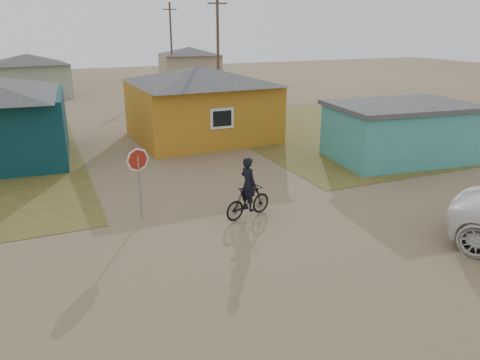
# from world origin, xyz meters

# --- Properties ---
(ground) EXTENTS (120.00, 120.00, 0.00)m
(ground) POSITION_xyz_m (0.00, 0.00, 0.00)
(ground) COLOR #856C4C
(grass_ne) EXTENTS (20.00, 18.00, 0.00)m
(grass_ne) POSITION_xyz_m (14.00, 13.00, 0.01)
(grass_ne) COLOR brown
(grass_ne) RESTS_ON ground
(house_yellow) EXTENTS (7.72, 6.76, 3.90)m
(house_yellow) POSITION_xyz_m (2.50, 14.00, 2.00)
(house_yellow) COLOR #B7781C
(house_yellow) RESTS_ON ground
(shed_turquoise) EXTENTS (6.71, 4.93, 2.60)m
(shed_turquoise) POSITION_xyz_m (9.50, 6.50, 1.31)
(shed_turquoise) COLOR teal
(shed_turquoise) RESTS_ON ground
(house_pale_west) EXTENTS (7.04, 6.15, 3.60)m
(house_pale_west) POSITION_xyz_m (-6.00, 34.00, 1.86)
(house_pale_west) COLOR #929E88
(house_pale_west) RESTS_ON ground
(house_beige_east) EXTENTS (6.95, 6.05, 3.60)m
(house_beige_east) POSITION_xyz_m (10.00, 40.00, 1.86)
(house_beige_east) COLOR tan
(house_beige_east) RESTS_ON ground
(utility_pole_near) EXTENTS (1.40, 0.20, 8.00)m
(utility_pole_near) POSITION_xyz_m (6.50, 22.00, 4.14)
(utility_pole_near) COLOR brown
(utility_pole_near) RESTS_ON ground
(utility_pole_far) EXTENTS (1.40, 0.20, 8.00)m
(utility_pole_far) POSITION_xyz_m (7.50, 38.00, 4.14)
(utility_pole_far) COLOR brown
(utility_pole_far) RESTS_ON ground
(stop_sign) EXTENTS (0.77, 0.11, 2.35)m
(stop_sign) POSITION_xyz_m (-2.92, 4.27, 1.74)
(stop_sign) COLOR gray
(stop_sign) RESTS_ON ground
(cyclist) EXTENTS (1.86, 0.98, 2.02)m
(cyclist) POSITION_xyz_m (0.30, 2.98, 0.74)
(cyclist) COLOR black
(cyclist) RESTS_ON ground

